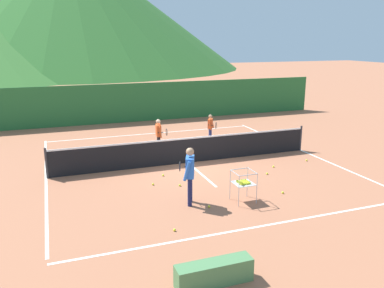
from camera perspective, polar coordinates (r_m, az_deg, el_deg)
ground_plane at (r=14.77m, az=-0.60°, el=-2.74°), size 120.00×120.00×0.00m
line_baseline_near at (r=10.09m, az=10.18°, el=-11.66°), size 10.07×0.08×0.01m
line_baseline_far at (r=19.48m, az=-5.62°, el=1.56°), size 10.07×0.08×0.01m
line_sideline_west at (r=14.01m, az=-20.48°, el=-4.70°), size 0.08×10.64×0.01m
line_sideline_east at (r=17.05m, az=15.57°, el=-0.87°), size 0.08×10.64×0.01m
line_service_center at (r=14.77m, az=-0.60°, el=-2.73°), size 0.08×5.40×0.01m
tennis_net at (r=14.62m, az=-0.61°, el=-0.87°), size 10.03×0.08×1.05m
instructor at (r=10.84m, az=-0.34°, el=-3.89°), size 0.48×0.82×1.64m
student_0 at (r=16.03m, az=-4.86°, el=1.68°), size 0.42×0.68×1.37m
student_1 at (r=17.65m, az=2.72°, el=2.71°), size 0.42×0.69×1.25m
ball_cart at (r=11.22m, az=7.48°, el=-5.54°), size 0.58×0.58×0.90m
tennis_ball_0 at (r=14.52m, az=11.77°, el=-3.24°), size 0.07×0.07×0.07m
tennis_ball_1 at (r=15.58m, az=16.33°, el=-2.28°), size 0.07×0.07×0.07m
tennis_ball_2 at (r=9.69m, az=-2.57°, el=-12.38°), size 0.07×0.07×0.07m
tennis_ball_3 at (r=10.94m, az=2.51°, el=-9.07°), size 0.07×0.07×0.07m
tennis_ball_4 at (r=12.58m, az=-5.70°, el=-5.84°), size 0.07×0.07×0.07m
tennis_ball_5 at (r=12.44m, az=-1.79°, el=-6.01°), size 0.07×0.07×0.07m
tennis_ball_6 at (r=12.18m, az=13.07°, el=-6.89°), size 0.07×0.07×0.07m
tennis_ball_7 at (r=13.36m, az=-4.22°, el=-4.55°), size 0.07×0.07×0.07m
tennis_ball_8 at (r=13.73m, az=10.88°, el=-4.25°), size 0.07×0.07×0.07m
windscreen_fence at (r=22.32m, az=-7.77°, el=6.02°), size 22.15×0.08×2.16m
courtside_bench at (r=7.77m, az=3.23°, el=-18.23°), size 1.50×0.36×0.46m
hill_1 at (r=69.35m, az=-17.30°, el=18.69°), size 53.74×53.74×19.65m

